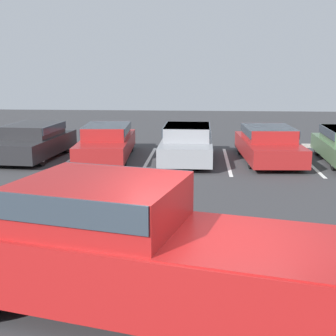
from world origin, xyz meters
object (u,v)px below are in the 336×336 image
Objects in this scene: wheel_stop_curb at (322,146)px; parked_sedan_a at (34,140)px; parked_sedan_b at (107,140)px; parked_sedan_d at (268,143)px; pickup_truck at (123,247)px; parked_sedan_c at (187,142)px.

parked_sedan_a is at bearing -164.53° from wheel_stop_curb.
parked_sedan_b is 5.89m from parked_sedan_d.
pickup_truck reaches higher than parked_sedan_a.
parked_sedan_c is 0.96× the size of parked_sedan_d.
parked_sedan_c is at bearing 101.10° from pickup_truck.
parked_sedan_b is 1.05× the size of parked_sedan_d.
parked_sedan_a reaches higher than wheel_stop_curb.
wheel_stop_curb is (2.66, 3.00, -0.58)m from parked_sedan_d.
parked_sedan_b reaches higher than wheel_stop_curb.
parked_sedan_c is 2.91m from parked_sedan_d.
parked_sedan_b is (2.69, 0.26, -0.02)m from parked_sedan_a.
parked_sedan_b is (-2.43, 10.96, -0.28)m from pickup_truck.
parked_sedan_d is at bearing -131.56° from wheel_stop_curb.
parked_sedan_a is 0.98× the size of parked_sedan_c.
pickup_truck is 3.75× the size of wheel_stop_curb.
parked_sedan_b is at bearing -95.15° from parked_sedan_c.
pickup_truck is 15.13m from wheel_stop_curb.
parked_sedan_c is at bearing 94.25° from parked_sedan_a.
wheel_stop_curb is at bearing 105.05° from parked_sedan_b.
parked_sedan_b is 2.93× the size of wheel_stop_curb.
parked_sedan_c is at bearing -90.85° from parked_sedan_d.
wheel_stop_curb is at bearing 135.04° from parked_sedan_d.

